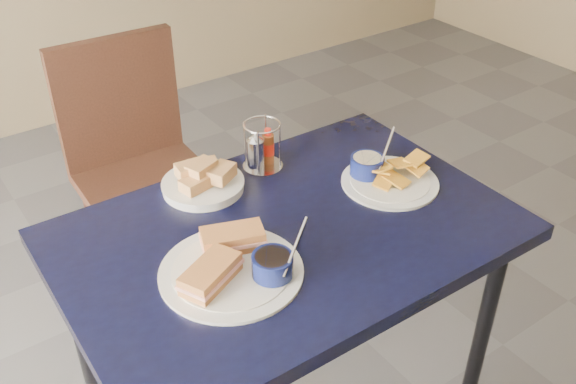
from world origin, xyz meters
TOP-DOWN VIEW (x-y plane):
  - dining_table at (-0.04, 0.17)m, footprint 1.08×0.73m
  - chair_far at (-0.06, 1.07)m, footprint 0.45×0.43m
  - sandwich_plate at (-0.22, 0.11)m, footprint 0.32×0.32m
  - plantain_plate at (0.28, 0.20)m, footprint 0.26×0.26m
  - bread_basket at (-0.12, 0.44)m, footprint 0.21×0.21m
  - condiment_caddy at (0.06, 0.44)m, footprint 0.11×0.11m

SIDE VIEW (x-z plane):
  - chair_far at x=-0.06m, z-range 0.07..0.99m
  - dining_table at x=-0.04m, z-range 0.30..1.05m
  - plantain_plate at x=0.28m, z-range 0.71..0.83m
  - sandwich_plate at x=-0.22m, z-range 0.71..0.83m
  - bread_basket at x=-0.12m, z-range 0.74..0.82m
  - condiment_caddy at x=0.06m, z-range 0.74..0.87m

